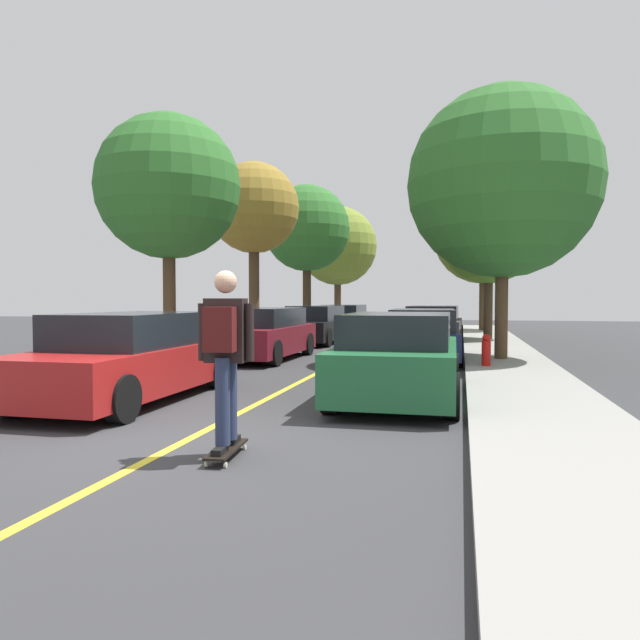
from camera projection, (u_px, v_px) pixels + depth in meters
name	position (u px, v px, depth m)	size (l,w,h in m)	color
ground	(180.00, 444.00, 6.51)	(80.00, 80.00, 0.00)	#353538
sidewalk_right	(579.00, 462.00, 5.54)	(2.02, 56.00, 0.14)	gray
center_line	(285.00, 389.00, 10.40)	(0.12, 39.20, 0.01)	gold
parked_car_left_nearest	(131.00, 357.00, 9.32)	(1.92, 4.52, 1.39)	maroon
parked_car_left_near	(264.00, 334.00, 15.56)	(1.87, 4.35, 1.37)	maroon
parked_car_left_far	(315.00, 325.00, 21.03)	(1.91, 4.17, 1.37)	black
parked_car_left_farthest	(344.00, 320.00, 26.28)	(1.92, 4.43, 1.35)	#38383D
parked_car_right_nearest	(399.00, 357.00, 9.29)	(1.90, 4.18, 1.39)	#1E5B33
parked_car_right_near	(423.00, 335.00, 15.11)	(2.02, 4.15, 1.35)	navy
parked_car_right_far	(433.00, 326.00, 20.56)	(2.07, 4.57, 1.37)	#38383D
street_tree_left_nearest	(168.00, 188.00, 14.36)	(3.54, 3.54, 6.00)	#4C3823
street_tree_left_near	(254.00, 209.00, 20.27)	(3.15, 3.15, 6.21)	#4C3823
street_tree_left_far	(307.00, 229.00, 27.22)	(4.01, 4.01, 6.78)	#3D2D1E
street_tree_left_farthest	(338.00, 246.00, 34.02)	(4.57, 4.57, 6.85)	#4C3823
street_tree_right_nearest	(503.00, 183.00, 14.28)	(4.65, 4.65, 6.64)	#4C3823
street_tree_right_near	(489.00, 235.00, 21.43)	(3.64, 3.64, 5.67)	#3D2D1E
street_tree_right_far	(483.00, 235.00, 27.54)	(4.61, 4.61, 6.80)	#4C3823
fire_hydrant	(486.00, 350.00, 12.88)	(0.20, 0.20, 0.70)	#B2140F
skateboard	(227.00, 449.00, 5.93)	(0.30, 0.86, 0.10)	black
skateboarder	(225.00, 348.00, 5.86)	(0.59, 0.71, 1.80)	black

